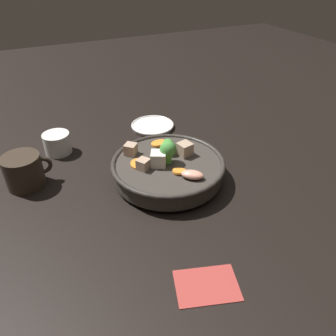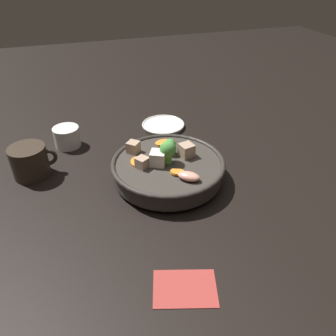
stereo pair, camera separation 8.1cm
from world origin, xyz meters
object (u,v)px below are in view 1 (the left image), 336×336
at_px(side_saucer, 153,126).
at_px(tea_cup, 57,143).
at_px(dark_mug, 24,171).
at_px(stirfry_bowl, 168,167).

relative_size(side_saucer, tea_cup, 1.85).
height_order(side_saucer, dark_mug, dark_mug).
distance_m(side_saucer, dark_mug, 0.43).
distance_m(stirfry_bowl, tea_cup, 0.34).
xyz_separation_m(tea_cup, dark_mug, (-0.10, -0.12, 0.01)).
bearing_deg(tea_cup, dark_mug, -127.79).
distance_m(side_saucer, tea_cup, 0.30).
relative_size(side_saucer, dark_mug, 1.21).
height_order(tea_cup, dark_mug, dark_mug).
bearing_deg(dark_mug, side_saucer, 20.72).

